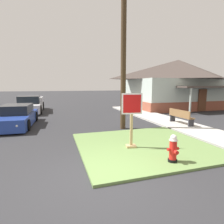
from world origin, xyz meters
TOP-DOWN VIEW (x-y plane):
  - ground_plane at (0.00, 0.00)m, footprint 160.00×160.00m
  - grass_corner_patch at (2.15, 1.95)m, footprint 5.03×4.73m
  - sidewalk_strip at (5.86, 6.02)m, footprint 2.20×16.29m
  - fire_hydrant at (2.22, 0.16)m, footprint 0.38×0.34m
  - stop_sign at (1.54, 1.74)m, footprint 0.75×0.34m
  - manhole_cover at (0.10, 2.26)m, footprint 0.70×0.70m
  - parked_sedan_blue at (-3.32, 7.46)m, footprint 2.08×4.58m
  - pickup_truck_white at (-3.23, 13.37)m, footprint 2.06×5.53m
  - street_bench at (5.94, 4.59)m, footprint 0.45×1.77m
  - utility_pole at (2.43, 4.95)m, footprint 1.82×0.29m
  - corner_house at (11.85, 12.82)m, footprint 11.17×8.95m

SIDE VIEW (x-z plane):
  - ground_plane at x=0.00m, z-range 0.00..0.00m
  - manhole_cover at x=0.10m, z-range 0.00..0.02m
  - grass_corner_patch at x=2.15m, z-range 0.00..0.08m
  - sidewalk_strip at x=5.86m, z-range 0.00..0.12m
  - fire_hydrant at x=2.22m, z-range 0.05..0.90m
  - parked_sedan_blue at x=-3.32m, z-range -0.08..1.17m
  - street_bench at x=5.94m, z-range 0.17..1.02m
  - pickup_truck_white at x=-3.23m, z-range -0.12..1.36m
  - stop_sign at x=1.54m, z-range 0.06..2.08m
  - corner_house at x=11.85m, z-range 0.07..5.21m
  - utility_pole at x=2.43m, z-range 0.23..10.03m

